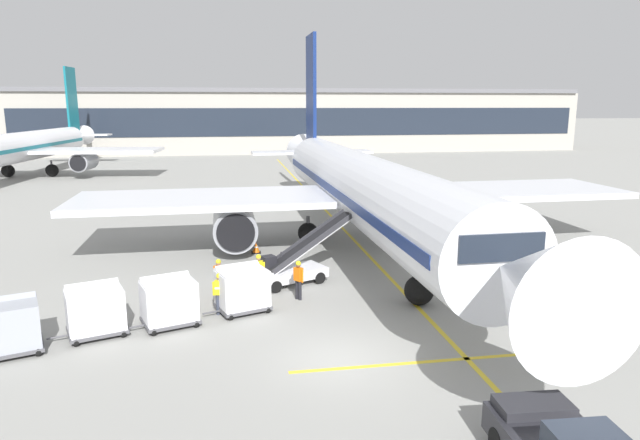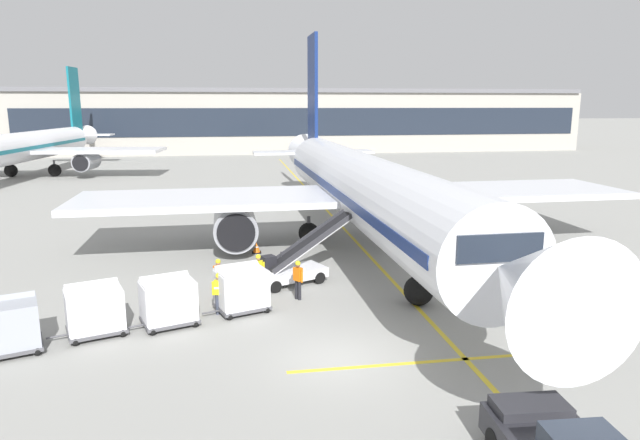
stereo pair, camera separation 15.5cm
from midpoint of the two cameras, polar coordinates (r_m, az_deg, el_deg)
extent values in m
plane|color=gray|center=(19.12, 1.82, -14.10)|extent=(600.00, 600.00, 0.00)
cylinder|color=silver|center=(32.50, 4.16, 3.37)|extent=(4.35, 32.87, 3.89)
cube|color=navy|center=(32.50, 4.16, 3.37)|extent=(4.37, 31.55, 0.47)
cone|color=silver|center=(15.83, 21.01, -6.42)|extent=(3.75, 3.94, 3.70)
cone|color=silver|center=(51.48, -1.28, 6.82)|extent=(3.39, 6.27, 3.31)
cube|color=silver|center=(32.39, -11.09, 2.11)|extent=(15.68, 6.78, 0.36)
cylinder|color=#93969E|center=(32.01, -8.91, -0.45)|extent=(2.47, 4.30, 2.41)
cylinder|color=black|center=(29.88, -8.79, -1.33)|extent=(2.05, 0.15, 2.05)
cube|color=silver|center=(36.41, 17.02, 2.86)|extent=(15.68, 6.78, 0.36)
cylinder|color=#93969E|center=(35.54, 15.68, 0.46)|extent=(2.47, 4.30, 2.41)
cylinder|color=black|center=(33.64, 17.29, -0.26)|extent=(2.05, 0.15, 2.05)
cube|color=navy|center=(49.76, -1.02, 12.88)|extent=(0.33, 3.94, 9.84)
cube|color=silver|center=(49.62, -0.94, 6.97)|extent=(10.63, 2.77, 0.20)
cube|color=#1E2633|center=(17.96, 16.69, -2.08)|extent=(2.75, 1.79, 0.86)
cylinder|color=#47474C|center=(23.87, 9.99, -5.95)|extent=(0.22, 0.22, 1.03)
sphere|color=black|center=(24.03, 9.94, -7.12)|extent=(1.27, 1.27, 1.27)
cylinder|color=#47474C|center=(33.94, -1.37, -0.47)|extent=(0.22, 0.22, 1.03)
sphere|color=black|center=(34.06, -1.36, -1.32)|extent=(1.27, 1.27, 1.27)
cylinder|color=#47474C|center=(35.30, 8.03, -0.10)|extent=(0.22, 0.22, 1.03)
sphere|color=black|center=(35.41, 8.01, -0.92)|extent=(1.27, 1.27, 1.27)
cube|color=silver|center=(26.43, -3.27, -5.51)|extent=(3.76, 2.85, 0.44)
cube|color=black|center=(26.13, -5.46, -4.45)|extent=(0.78, 0.76, 0.70)
cylinder|color=#333338|center=(26.43, -4.16, -4.12)|extent=(0.08, 0.08, 0.80)
cube|color=silver|center=(26.63, -1.17, -2.33)|extent=(4.70, 2.76, 2.42)
cube|color=black|center=(26.61, -1.17, -2.14)|extent=(4.51, 2.57, 2.26)
cube|color=#333338|center=(26.25, -0.66, -2.27)|extent=(4.30, 1.97, 2.44)
cube|color=#333338|center=(26.97, -1.67, -1.89)|extent=(4.30, 1.97, 2.44)
cylinder|color=black|center=(26.49, -0.22, -5.95)|extent=(0.59, 0.41, 0.56)
cylinder|color=black|center=(27.68, -1.91, -5.17)|extent=(0.59, 0.41, 0.56)
cylinder|color=black|center=(25.33, -4.75, -6.83)|extent=(0.59, 0.41, 0.56)
cylinder|color=black|center=(26.56, -6.30, -5.97)|extent=(0.59, 0.41, 0.56)
cube|color=#515156|center=(23.33, -8.10, -8.76)|extent=(2.42, 2.18, 0.12)
cylinder|color=#4C4C51|center=(22.92, -11.29, -9.28)|extent=(0.68, 0.30, 0.07)
cube|color=silver|center=(23.06, -8.16, -6.87)|extent=(2.29, 2.05, 1.50)
cube|color=silver|center=(23.26, -8.57, -5.35)|extent=(2.03, 1.39, 0.74)
cube|color=silver|center=(22.75, -10.45, -7.21)|extent=(0.51, 1.37, 1.38)
sphere|color=black|center=(23.70, -10.52, -8.66)|extent=(0.30, 0.30, 0.30)
sphere|color=black|center=(22.50, -9.39, -9.75)|extent=(0.30, 0.30, 0.30)
sphere|color=black|center=(24.21, -6.90, -8.10)|extent=(0.30, 0.30, 0.30)
sphere|color=black|center=(23.04, -5.60, -9.12)|extent=(0.30, 0.30, 0.30)
cube|color=#515156|center=(22.47, -15.29, -9.88)|extent=(2.42, 2.18, 0.12)
cylinder|color=#4C4C51|center=(22.23, -18.71, -10.37)|extent=(0.68, 0.30, 0.07)
cube|color=silver|center=(22.19, -15.40, -7.94)|extent=(2.29, 2.05, 1.50)
cube|color=silver|center=(22.41, -15.73, -6.35)|extent=(2.03, 1.39, 0.74)
cube|color=silver|center=(22.01, -17.86, -8.25)|extent=(0.51, 1.37, 1.38)
sphere|color=black|center=(22.96, -17.66, -9.71)|extent=(0.30, 0.30, 0.30)
sphere|color=black|center=(21.72, -16.91, -10.92)|extent=(0.30, 0.30, 0.30)
sphere|color=black|center=(23.29, -13.76, -9.18)|extent=(0.30, 0.30, 0.30)
sphere|color=black|center=(22.06, -12.79, -10.33)|extent=(0.30, 0.30, 0.30)
cube|color=#515156|center=(22.44, -22.06, -10.38)|extent=(2.42, 2.18, 0.12)
cylinder|color=#4C4C51|center=(22.36, -25.54, -10.80)|extent=(0.68, 0.30, 0.07)
cube|color=silver|center=(22.16, -22.22, -8.44)|extent=(2.29, 2.05, 1.50)
cube|color=silver|center=(22.38, -22.46, -6.84)|extent=(2.03, 1.39, 0.74)
cube|color=silver|center=(22.09, -24.73, -8.72)|extent=(0.51, 1.37, 1.38)
sphere|color=black|center=(23.03, -24.27, -10.16)|extent=(0.30, 0.30, 0.30)
sphere|color=black|center=(21.77, -23.93, -11.40)|extent=(0.30, 0.30, 0.30)
sphere|color=black|center=(23.18, -20.28, -9.69)|extent=(0.30, 0.30, 0.30)
sphere|color=black|center=(21.92, -19.71, -10.90)|extent=(0.30, 0.30, 0.30)
cube|color=#515156|center=(22.15, -29.31, -11.36)|extent=(2.42, 2.18, 0.12)
cube|color=#9EA3AD|center=(21.86, -29.52, -9.39)|extent=(2.29, 2.05, 1.50)
cube|color=#9EA3AD|center=(22.09, -29.66, -7.76)|extent=(2.03, 1.39, 0.74)
sphere|color=black|center=(22.79, -27.27, -10.67)|extent=(0.30, 0.30, 0.30)
sphere|color=black|center=(21.53, -27.11, -11.96)|extent=(0.30, 0.30, 0.30)
cube|color=#28282D|center=(15.15, 20.77, -17.39)|extent=(1.84, 1.07, 0.24)
cylinder|color=black|center=(15.73, 24.24, -19.77)|extent=(0.32, 0.77, 0.76)
cylinder|color=black|center=(25.51, -6.25, -6.37)|extent=(0.15, 0.15, 0.86)
cylinder|color=black|center=(25.53, -6.65, -6.37)|extent=(0.15, 0.15, 0.86)
cube|color=yellow|center=(25.31, -6.49, -4.82)|extent=(0.42, 0.30, 0.58)
cube|color=white|center=(25.19, -6.52, -4.90)|extent=(0.34, 0.07, 0.08)
sphere|color=#9E7051|center=(25.19, -6.51, -3.93)|extent=(0.21, 0.21, 0.21)
sphere|color=yellow|center=(25.18, -6.51, -3.77)|extent=(0.23, 0.23, 0.23)
cylinder|color=yellow|center=(25.29, -5.94, -4.93)|extent=(0.09, 0.09, 0.56)
cylinder|color=yellow|center=(25.35, -7.02, -4.92)|extent=(0.09, 0.09, 0.56)
cylinder|color=black|center=(24.44, -2.55, -7.13)|extent=(0.15, 0.15, 0.86)
cylinder|color=black|center=(24.32, -2.25, -7.22)|extent=(0.15, 0.15, 0.86)
cube|color=orange|center=(24.16, -2.42, -5.56)|extent=(0.42, 0.45, 0.58)
cube|color=white|center=(24.24, -2.21, -5.50)|extent=(0.22, 0.28, 0.08)
sphere|color=brown|center=(24.04, -2.43, -4.63)|extent=(0.21, 0.21, 0.21)
sphere|color=yellow|center=(24.02, -2.43, -4.47)|extent=(0.23, 0.23, 0.23)
cylinder|color=orange|center=(24.34, -2.82, -5.55)|extent=(0.09, 0.09, 0.56)
cylinder|color=orange|center=(24.01, -2.01, -5.79)|extent=(0.09, 0.09, 0.56)
cylinder|color=#333847|center=(23.03, -10.18, -8.52)|extent=(0.15, 0.15, 0.86)
cylinder|color=#333847|center=(23.06, -10.62, -8.50)|extent=(0.15, 0.15, 0.86)
cube|color=yellow|center=(22.81, -10.47, -6.81)|extent=(0.42, 0.31, 0.58)
cube|color=white|center=(22.69, -10.53, -6.91)|extent=(0.34, 0.07, 0.08)
sphere|color=#9E7051|center=(22.68, -10.51, -5.83)|extent=(0.21, 0.21, 0.21)
sphere|color=yellow|center=(22.66, -10.51, -5.66)|extent=(0.23, 0.23, 0.23)
cylinder|color=yellow|center=(22.78, -9.87, -6.94)|extent=(0.09, 0.09, 0.56)
cylinder|color=yellow|center=(22.87, -11.06, -6.91)|extent=(0.09, 0.09, 0.56)
cylinder|color=#514C42|center=(25.08, -10.63, -6.83)|extent=(0.15, 0.15, 0.86)
cylinder|color=#514C42|center=(24.97, -10.30, -6.90)|extent=(0.15, 0.15, 0.86)
cube|color=orange|center=(24.81, -10.53, -5.29)|extent=(0.45, 0.42, 0.58)
cube|color=white|center=(24.90, -10.34, -5.22)|extent=(0.27, 0.22, 0.08)
sphere|color=#9E7051|center=(24.69, -10.56, -4.38)|extent=(0.21, 0.21, 0.21)
sphere|color=yellow|center=(24.67, -10.57, -4.22)|extent=(0.23, 0.23, 0.23)
cylinder|color=orange|center=(24.97, -10.95, -5.31)|extent=(0.09, 0.09, 0.56)
cylinder|color=orange|center=(24.67, -10.09, -5.48)|extent=(0.09, 0.09, 0.56)
cube|color=black|center=(32.12, -6.71, -3.32)|extent=(0.52, 0.52, 0.05)
cone|color=orange|center=(32.05, -6.73, -2.80)|extent=(0.42, 0.42, 0.55)
cylinder|color=white|center=(32.04, -6.73, -2.75)|extent=(0.23, 0.23, 0.07)
cube|color=black|center=(33.16, -8.13, -2.88)|extent=(0.70, 0.70, 0.05)
cone|color=orange|center=(33.06, -8.15, -2.22)|extent=(0.56, 0.56, 0.74)
cylinder|color=white|center=(33.05, -8.15, -2.16)|extent=(0.31, 0.31, 0.09)
cube|color=yellow|center=(33.22, 4.07, -2.80)|extent=(0.20, 110.00, 0.01)
cube|color=yellow|center=(19.76, 14.59, -13.59)|extent=(12.00, 0.20, 0.01)
cube|color=#A8A399|center=(105.20, -1.81, 10.03)|extent=(99.40, 18.33, 10.35)
cube|color=#1E2633|center=(96.07, -1.06, 10.03)|extent=(96.41, 0.10, 4.66)
cube|color=slate|center=(103.36, -1.69, 13.07)|extent=(98.40, 15.58, 0.70)
cylinder|color=white|center=(72.16, -28.36, 6.61)|extent=(6.45, 30.84, 3.35)
cube|color=#146B7A|center=(72.16, -28.36, 6.61)|extent=(6.36, 29.63, 0.40)
cone|color=white|center=(88.82, -23.59, 7.91)|extent=(3.37, 5.62, 2.85)
cube|color=white|center=(70.01, -22.10, 6.63)|extent=(15.11, 7.58, 0.36)
cylinder|color=#93969E|center=(69.91, -23.10, 5.54)|extent=(2.47, 4.18, 2.08)
cylinder|color=black|center=(67.99, -23.66, 5.34)|extent=(1.77, 0.30, 1.76)
cube|color=#146B7A|center=(87.45, -24.16, 11.11)|extent=(0.65, 3.69, 9.20)
cube|color=white|center=(87.29, -23.95, 7.99)|extent=(10.10, 3.45, 0.20)
cylinder|color=#47474C|center=(74.79, -29.46, 4.88)|extent=(0.22, 0.22, 1.20)
sphere|color=black|center=(74.85, -29.41, 4.42)|extent=(1.48, 1.48, 1.48)
cylinder|color=#47474C|center=(72.75, -25.89, 5.07)|extent=(0.22, 0.22, 1.20)
sphere|color=black|center=(72.81, -25.84, 4.60)|extent=(1.48, 1.48, 1.48)
camera|label=1|loc=(0.08, -90.16, -0.03)|focal=31.19mm
camera|label=2|loc=(0.08, 89.84, 0.03)|focal=31.19mm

